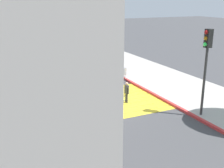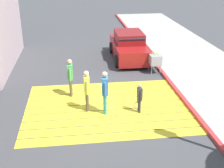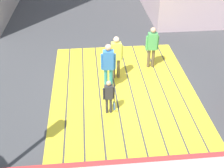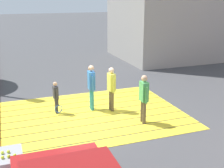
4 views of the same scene
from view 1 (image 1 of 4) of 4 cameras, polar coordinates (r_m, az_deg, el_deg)
name	(u,v)px [view 1 (image 1 of 4)]	position (r m, az deg, el deg)	size (l,w,h in m)	color
ground_plane	(102,103)	(15.59, -1.96, -3.81)	(120.00, 120.00, 0.00)	#424244
crosswalk_stripes	(102,103)	(15.59, -1.96, -3.79)	(6.40, 4.90, 0.01)	yellow
sidewalk_west	(183,89)	(18.36, 14.34, -0.90)	(4.80, 40.00, 0.12)	#ADA8A0
curb_painted	(152,94)	(17.02, 8.16, -1.93)	(0.16, 40.00, 0.13)	#BC3333
car_parked_near_curb	(96,64)	(21.40, -3.31, 4.01)	(2.03, 4.32, 1.57)	maroon
traffic_light_corner	(206,56)	(13.57, 18.64, 5.50)	(0.39, 0.28, 4.24)	#2D2D2D
tennis_ball_cart	(120,71)	(19.67, 1.68, 2.76)	(0.56, 0.80, 1.02)	#99999E
pedestrian_adult_lead	(71,83)	(15.95, -8.37, 0.17)	(0.23, 0.49, 1.66)	brown
pedestrian_adult_trailing	(104,88)	(14.79, -1.66, -0.90)	(0.24, 0.50, 1.70)	teal
pedestrian_adult_side	(90,89)	(14.86, -4.50, -1.00)	(0.23, 0.48, 1.64)	brown
pedestrian_child_with_racket	(126,91)	(15.35, 2.96, -1.53)	(0.29, 0.38, 1.19)	#333338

